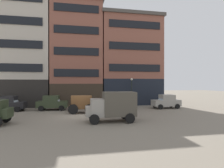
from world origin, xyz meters
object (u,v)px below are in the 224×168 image
at_px(cargo_wagon, 82,103).
at_px(streetlamp_curbside, 132,88).
at_px(draft_horse, 108,101).
at_px(sedan_light, 166,102).
at_px(delivery_truck_far, 112,105).
at_px(sedan_parked_curb, 52,103).
at_px(sedan_dark, 9,104).
at_px(pedestrian_officer, 109,101).

distance_m(cargo_wagon, streetlamp_curbside, 8.93).
height_order(draft_horse, sedan_light, draft_horse).
xyz_separation_m(delivery_truck_far, sedan_light, (8.77, 7.12, -0.51)).
xyz_separation_m(sedan_parked_curb, streetlamp_curbside, (10.93, 1.70, 1.76)).
bearing_deg(sedan_parked_curb, streetlamp_curbside, 8.84).
relative_size(cargo_wagon, sedan_light, 0.79).
distance_m(delivery_truck_far, sedan_dark, 13.94).
xyz_separation_m(cargo_wagon, sedan_dark, (-8.65, 3.20, -0.23)).
bearing_deg(delivery_truck_far, sedan_light, 39.08).
bearing_deg(cargo_wagon, sedan_parked_curb, 138.64).
bearing_deg(sedan_parked_curb, sedan_dark, 179.84).
bearing_deg(sedan_light, delivery_truck_far, -140.92).
relative_size(delivery_truck_far, sedan_parked_curb, 1.15).
bearing_deg(sedan_light, sedan_parked_curb, 175.38).
relative_size(delivery_truck_far, sedan_dark, 1.16).
distance_m(draft_horse, pedestrian_officer, 4.06).
bearing_deg(delivery_truck_far, draft_horse, 85.17).
relative_size(sedan_light, sedan_parked_curb, 0.98).
height_order(sedan_light, pedestrian_officer, sedan_light).
bearing_deg(delivery_truck_far, pedestrian_officer, 81.74).
bearing_deg(sedan_dark, sedan_light, -3.50).
distance_m(sedan_light, sedan_parked_curb, 14.95).
height_order(pedestrian_officer, streetlamp_curbside, streetlamp_curbside).
bearing_deg(streetlamp_curbside, draft_horse, -131.79).
distance_m(draft_horse, sedan_dark, 12.04).
bearing_deg(cargo_wagon, sedan_light, 9.95).
distance_m(cargo_wagon, draft_horse, 2.95).
bearing_deg(pedestrian_officer, streetlamp_curbside, 15.06).
bearing_deg(sedan_parked_curb, delivery_truck_far, -53.62).
bearing_deg(draft_horse, streetlamp_curbside, 48.21).
distance_m(sedan_light, pedestrian_officer, 7.70).
bearing_deg(cargo_wagon, delivery_truck_far, -63.93).
relative_size(draft_horse, sedan_parked_curb, 0.62).
distance_m(cargo_wagon, pedestrian_officer, 5.50).
relative_size(sedan_parked_curb, streetlamp_curbside, 0.92).
relative_size(sedan_light, pedestrian_officer, 2.07).
xyz_separation_m(sedan_dark, pedestrian_officer, (12.48, 0.75, 0.07)).
distance_m(sedan_dark, streetlamp_curbside, 16.15).
height_order(cargo_wagon, streetlamp_curbside, streetlamp_curbside).
bearing_deg(pedestrian_officer, cargo_wagon, -134.16).
bearing_deg(delivery_truck_far, streetlamp_curbside, 64.41).
height_order(sedan_dark, streetlamp_curbside, streetlamp_curbside).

